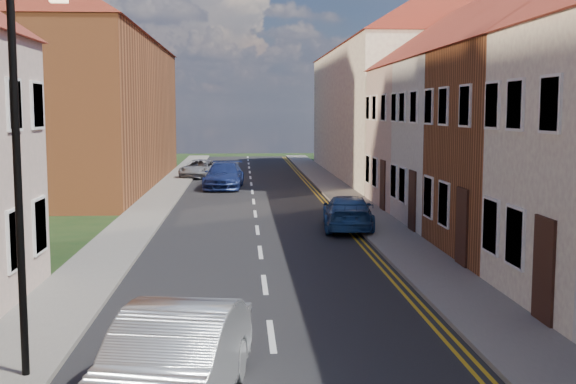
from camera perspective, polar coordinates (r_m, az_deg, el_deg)
road at (r=21.47m, az=-2.20°, el=-4.80°), size 7.00×90.00×0.02m
pavement_left at (r=21.80m, az=-13.88°, el=-4.68°), size 1.80×90.00×0.12m
pavement_right at (r=22.01m, az=9.36°, el=-4.47°), size 1.80×90.00×0.12m
cottage_r_white_far at (r=27.18m, az=17.65°, el=6.75°), size 8.30×5.20×9.00m
cottage_r_cream_far at (r=32.28m, az=14.15°, el=6.75°), size 8.30×6.00×9.00m
block_right_far at (r=47.10m, az=8.45°, el=7.72°), size 8.30×24.20×10.50m
block_left_far at (r=41.99m, az=-15.87°, el=7.71°), size 8.30×24.20×10.50m
lamppost at (r=11.55m, az=-20.22°, el=2.78°), size 0.88×0.15×6.00m
car_mid at (r=10.33m, az=-9.11°, el=-13.28°), size 2.25×4.60×1.45m
car_far at (r=39.10m, az=-5.08°, el=1.30°), size 2.29×4.96×1.41m
car_distant at (r=45.63m, az=-7.02°, el=1.84°), size 2.63×4.35×1.13m
car_far_b at (r=25.58m, az=4.75°, el=-1.63°), size 2.12×4.36×1.22m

